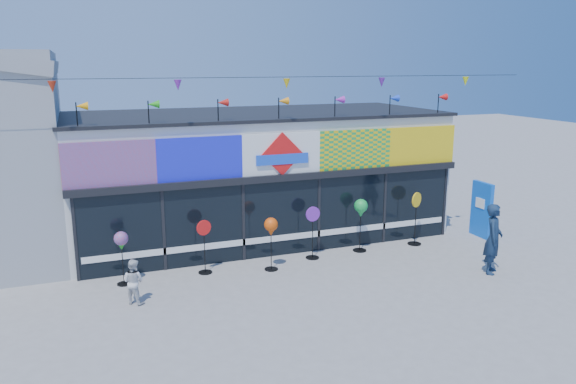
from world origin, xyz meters
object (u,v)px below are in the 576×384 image
spinner_1 (204,245)px  spinner_5 (416,217)px  spinner_0 (121,242)px  spinner_3 (313,231)px  blue_sign (481,210)px  spinner_4 (361,210)px  child (133,281)px  adult_man (493,239)px  spinner_2 (271,228)px

spinner_1 → spinner_5: bearing=0.7°
spinner_0 → spinner_3: 5.44m
blue_sign → spinner_4: bearing=178.9°
spinner_4 → spinner_3: bearing=-176.9°
spinner_3 → child: 5.49m
spinner_4 → blue_sign: bearing=-1.5°
blue_sign → spinner_4: size_ratio=1.12×
adult_man → child: size_ratio=1.76×
spinner_4 → spinner_5: bearing=-1.4°
spinner_1 → adult_man: size_ratio=0.78×
spinner_5 → spinner_0: bearing=-179.1°
child → spinner_0: bearing=-43.3°
spinner_0 → spinner_3: spinner_3 is taller
spinner_0 → spinner_5: spinner_5 is taller
spinner_3 → spinner_4: size_ratio=0.96×
blue_sign → spinner_4: (-4.46, 0.12, 0.39)m
spinner_4 → child: (-6.93, -1.50, -0.76)m
spinner_1 → spinner_3: bearing=0.8°
spinner_5 → child: bearing=-170.7°
spinner_5 → spinner_4: bearing=178.6°
spinner_1 → adult_man: 7.93m
spinner_3 → child: bearing=-165.1°
spinner_2 → spinner_4: size_ratio=0.92×
spinner_4 → spinner_5: (1.95, -0.05, -0.42)m
spinner_0 → spinner_5: 9.02m
blue_sign → spinner_3: (-6.09, 0.03, -0.09)m
spinner_4 → child: spinner_4 is taller
spinner_0 → spinner_1: (2.18, 0.06, -0.35)m
blue_sign → adult_man: size_ratio=0.95×
blue_sign → child: 11.48m
spinner_0 → adult_man: size_ratio=0.74×
spinner_2 → adult_man: bearing=-22.9°
spinner_2 → adult_man: size_ratio=0.77×
child → spinner_4: bearing=-126.9°
blue_sign → spinner_0: (-11.52, -0.08, 0.23)m
spinner_4 → adult_man: adult_man is taller
blue_sign → spinner_2: 7.57m
blue_sign → spinner_0: blue_sign is taller
blue_sign → spinner_3: 6.09m
child → spinner_5: bearing=-129.9°
spinner_1 → spinner_5: (6.83, 0.09, 0.10)m
blue_sign → child: (-11.39, -1.39, -0.37)m
adult_man → spinner_4: bearing=85.8°
spinner_2 → spinner_5: (5.04, 0.51, -0.31)m
blue_sign → spinner_5: blue_sign is taller
spinner_0 → adult_man: (9.60, -2.74, -0.18)m
spinner_0 → spinner_1: 2.21m
adult_man → spinner_1: bearing=114.3°
spinner_1 → spinner_2: (1.79, -0.42, 0.41)m
spinner_4 → spinner_5: size_ratio=0.97×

